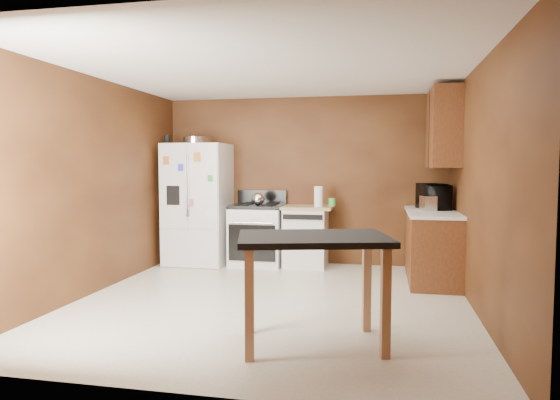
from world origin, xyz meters
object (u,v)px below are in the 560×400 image
(island, at_px, (313,253))
(refrigerator, at_px, (198,204))
(gas_range, at_px, (258,234))
(green_canister, at_px, (332,202))
(paper_towel, at_px, (319,197))
(dishwasher, at_px, (306,236))
(toaster, at_px, (428,203))
(kettle, at_px, (258,199))
(microwave, at_px, (433,198))
(roasting_pan, at_px, (196,140))
(pen_cup, at_px, (167,139))

(island, bearing_deg, refrigerator, 125.37)
(gas_range, bearing_deg, island, -68.01)
(green_canister, relative_size, island, 0.09)
(paper_towel, distance_m, dishwasher, 0.63)
(toaster, distance_m, gas_range, 2.49)
(refrigerator, distance_m, dishwasher, 1.69)
(kettle, bearing_deg, microwave, -2.26)
(kettle, distance_m, paper_towel, 0.87)
(green_canister, xyz_separation_m, toaster, (1.30, -0.52, 0.04))
(roasting_pan, height_order, refrigerator, roasting_pan)
(kettle, distance_m, microwave, 2.42)
(dishwasher, bearing_deg, kettle, -164.63)
(kettle, height_order, green_canister, kettle)
(microwave, distance_m, island, 3.12)
(roasting_pan, height_order, pen_cup, pen_cup)
(green_canister, height_order, island, green_canister)
(kettle, bearing_deg, paper_towel, 4.69)
(toaster, distance_m, microwave, 0.22)
(roasting_pan, distance_m, microwave, 3.49)
(refrigerator, distance_m, island, 3.75)
(microwave, height_order, refrigerator, refrigerator)
(toaster, bearing_deg, refrigerator, 161.99)
(pen_cup, relative_size, gas_range, 0.12)
(pen_cup, height_order, island, pen_cup)
(pen_cup, bearing_deg, gas_range, 6.39)
(paper_towel, height_order, island, paper_towel)
(roasting_pan, height_order, toaster, roasting_pan)
(roasting_pan, height_order, kettle, roasting_pan)
(kettle, bearing_deg, toaster, -7.12)
(paper_towel, xyz_separation_m, gas_range, (-0.92, 0.09, -0.57))
(pen_cup, xyz_separation_m, green_canister, (2.44, 0.22, -0.92))
(kettle, relative_size, island, 0.14)
(pen_cup, xyz_separation_m, toaster, (3.74, -0.30, -0.87))
(island, bearing_deg, pen_cup, 131.33)
(green_canister, distance_m, gas_range, 1.20)
(pen_cup, distance_m, toaster, 3.85)
(pen_cup, height_order, refrigerator, pen_cup)
(green_canister, bearing_deg, microwave, -13.37)
(gas_range, distance_m, dishwasher, 0.72)
(kettle, relative_size, green_canister, 1.61)
(gas_range, bearing_deg, dishwasher, 1.94)
(refrigerator, xyz_separation_m, gas_range, (0.91, 0.06, -0.44))
(roasting_pan, xyz_separation_m, microwave, (3.39, -0.20, -0.80))
(microwave, xyz_separation_m, gas_range, (-2.47, 0.26, -0.59))
(gas_range, bearing_deg, roasting_pan, -176.80)
(paper_towel, distance_m, gas_range, 1.09)
(kettle, relative_size, microwave, 0.35)
(kettle, bearing_deg, roasting_pan, 173.65)
(green_canister, distance_m, microwave, 1.42)
(gas_range, height_order, dishwasher, gas_range)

